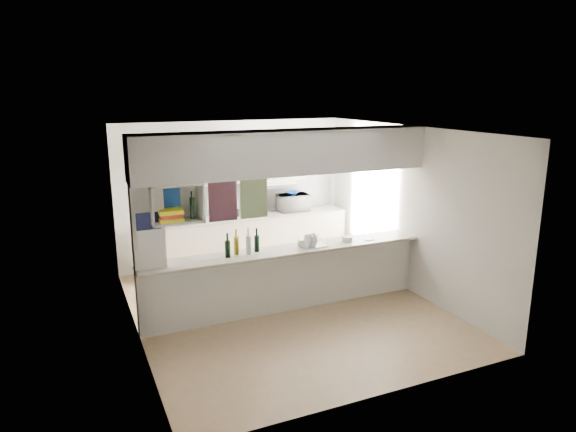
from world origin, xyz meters
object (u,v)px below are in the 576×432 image
microwave (293,202)px  bowl (292,193)px  dish_rack (313,241)px  wine_bottles (243,245)px

microwave → bowl: 0.19m
dish_rack → wine_bottles: size_ratio=0.74×
microwave → dish_rack: bearing=75.6°
microwave → wine_bottles: (-1.73, -2.12, -0.02)m
bowl → dish_rack: size_ratio=0.59×
bowl → wine_bottles: 2.71m
microwave → dish_rack: 2.27m
microwave → bowl: (-0.04, -0.01, 0.19)m
bowl → wine_bottles: bearing=-128.8°
microwave → wine_bottles: size_ratio=1.08×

